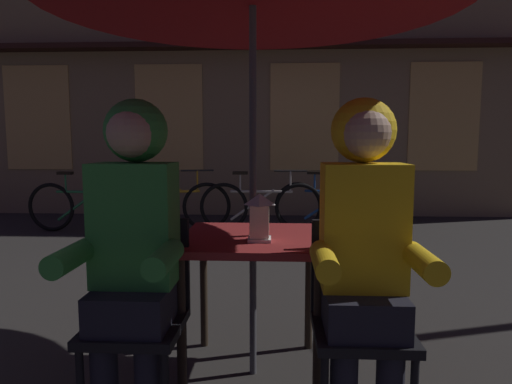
% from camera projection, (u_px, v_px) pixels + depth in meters
% --- Properties ---
extents(ground_plane, '(60.00, 60.00, 0.00)m').
position_uv_depth(ground_plane, '(253.00, 373.00, 2.38)').
color(ground_plane, '#2D2B28').
extents(cafe_table, '(0.72, 0.72, 0.74)m').
position_uv_depth(cafe_table, '(253.00, 255.00, 2.31)').
color(cafe_table, maroon).
rests_on(cafe_table, ground_plane).
extents(lantern, '(0.11, 0.11, 0.23)m').
position_uv_depth(lantern, '(260.00, 216.00, 2.17)').
color(lantern, white).
rests_on(lantern, cafe_table).
extents(chair_left, '(0.40, 0.40, 0.87)m').
position_uv_depth(chair_left, '(140.00, 308.00, 1.99)').
color(chair_left, black).
rests_on(chair_left, ground_plane).
extents(chair_right, '(0.40, 0.40, 0.87)m').
position_uv_depth(chair_right, '(359.00, 312.00, 1.94)').
color(chair_right, black).
rests_on(chair_right, ground_plane).
extents(person_left_hooded, '(0.45, 0.56, 1.40)m').
position_uv_depth(person_left_hooded, '(133.00, 231.00, 1.89)').
color(person_left_hooded, black).
rests_on(person_left_hooded, ground_plane).
extents(person_right_hooded, '(0.45, 0.56, 1.40)m').
position_uv_depth(person_right_hooded, '(364.00, 233.00, 1.84)').
color(person_right_hooded, black).
rests_on(person_right_hooded, ground_plane).
extents(shopfront_building, '(10.00, 0.93, 6.20)m').
position_uv_depth(shopfront_building, '(238.00, 27.00, 7.42)').
color(shopfront_building, '#937A56').
rests_on(shopfront_building, ground_plane).
extents(bicycle_nearest, '(1.68, 0.17, 0.84)m').
position_uv_depth(bicycle_nearest, '(87.00, 207.00, 6.03)').
color(bicycle_nearest, black).
rests_on(bicycle_nearest, ground_plane).
extents(bicycle_second, '(1.65, 0.41, 0.84)m').
position_uv_depth(bicycle_second, '(169.00, 206.00, 6.07)').
color(bicycle_second, black).
rests_on(bicycle_second, ground_plane).
extents(bicycle_third, '(1.68, 0.08, 0.84)m').
position_uv_depth(bicycle_third, '(261.00, 206.00, 6.07)').
color(bicycle_third, black).
rests_on(bicycle_third, ground_plane).
extents(bicycle_fourth, '(1.65, 0.43, 0.84)m').
position_uv_depth(bicycle_fourth, '(335.00, 206.00, 6.06)').
color(bicycle_fourth, black).
rests_on(bicycle_fourth, ground_plane).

